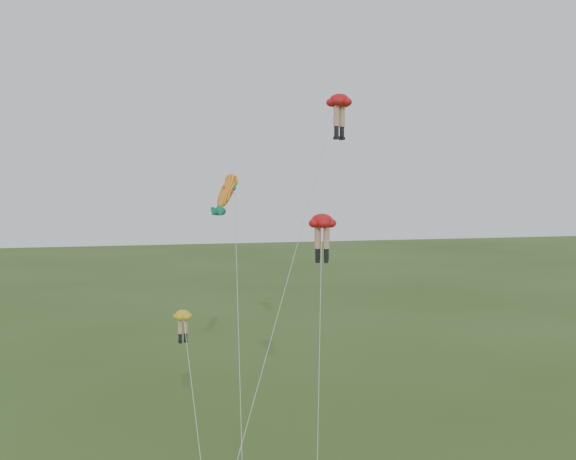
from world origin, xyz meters
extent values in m
ellipsoid|color=red|center=(7.24, 9.33, 19.90)|extent=(2.28, 2.28, 0.85)
cylinder|color=tan|center=(7.01, 9.21, 18.90)|extent=(0.38, 0.38, 1.29)
cylinder|color=black|center=(7.01, 9.21, 17.93)|extent=(0.29, 0.29, 0.65)
cube|color=black|center=(7.01, 9.21, 17.52)|extent=(0.36, 0.43, 0.19)
cylinder|color=tan|center=(7.47, 9.44, 18.90)|extent=(0.38, 0.38, 1.29)
cylinder|color=black|center=(7.47, 9.44, 17.93)|extent=(0.29, 0.29, 0.65)
cube|color=black|center=(7.47, 9.44, 17.52)|extent=(0.36, 0.43, 0.19)
cylinder|color=silver|center=(2.42, 3.48, 10.27)|extent=(9.67, 11.74, 20.11)
ellipsoid|color=red|center=(4.05, 3.29, 12.54)|extent=(2.09, 2.09, 0.77)
cylinder|color=tan|center=(3.84, 3.40, 11.63)|extent=(0.34, 0.34, 1.18)
cylinder|color=black|center=(3.84, 3.40, 10.75)|extent=(0.27, 0.27, 0.59)
cube|color=black|center=(3.84, 3.40, 10.36)|extent=(0.33, 0.39, 0.17)
cylinder|color=tan|center=(4.26, 3.18, 11.63)|extent=(0.34, 0.34, 1.18)
cylinder|color=black|center=(4.26, 3.18, 10.75)|extent=(0.27, 0.27, 0.59)
cube|color=black|center=(4.26, 3.18, 10.36)|extent=(0.33, 0.39, 0.17)
cylinder|color=silver|center=(3.08, 0.81, 6.57)|extent=(1.96, 5.01, 12.71)
ellipsoid|color=gold|center=(-3.32, 4.23, 7.67)|extent=(1.27, 1.27, 0.51)
cylinder|color=tan|center=(-3.47, 4.19, 7.07)|extent=(0.23, 0.23, 0.78)
cylinder|color=black|center=(-3.47, 4.19, 6.49)|extent=(0.18, 0.18, 0.39)
cube|color=black|center=(-3.47, 4.19, 6.24)|extent=(0.19, 0.25, 0.11)
cylinder|color=tan|center=(-3.17, 4.28, 7.07)|extent=(0.23, 0.23, 0.78)
cylinder|color=black|center=(-3.17, 4.28, 6.49)|extent=(0.18, 0.18, 0.39)
cube|color=black|center=(-3.17, 4.28, 6.24)|extent=(0.19, 0.25, 0.11)
cylinder|color=silver|center=(-3.21, 0.88, 4.07)|extent=(0.25, 6.72, 7.72)
ellipsoid|color=yellow|center=(0.24, 10.70, 14.16)|extent=(2.39, 2.88, 2.75)
sphere|color=yellow|center=(0.24, 10.70, 14.16)|extent=(1.47, 1.56, 1.27)
cone|color=#127959|center=(0.24, 10.70, 14.16)|extent=(1.26, 1.38, 1.21)
cone|color=#127959|center=(0.24, 10.70, 14.16)|extent=(1.26, 1.38, 1.21)
cone|color=#127959|center=(0.24, 10.70, 14.16)|extent=(0.71, 0.78, 0.68)
cone|color=#127959|center=(0.24, 10.70, 14.16)|extent=(0.71, 0.78, 0.68)
cone|color=#BB3413|center=(0.24, 10.70, 14.16)|extent=(0.74, 0.79, 0.67)
cylinder|color=silver|center=(-0.44, 5.10, 7.19)|extent=(1.41, 11.23, 13.95)
camera|label=1|loc=(-7.08, -29.21, 13.97)|focal=40.00mm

